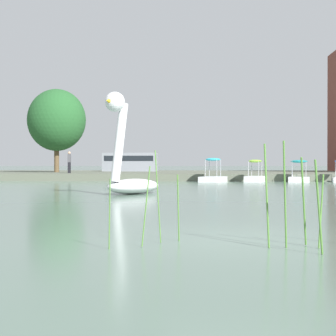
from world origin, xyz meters
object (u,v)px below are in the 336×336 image
pedal_boat_teal (299,176)px  person_on_path (69,162)px  swan_boat (129,169)px  pedal_boat_cyan (213,176)px  tree_sapling_by_fence (57,120)px  pedal_boat_lime (255,176)px  parked_van (130,161)px

pedal_boat_teal → person_on_path: bearing=165.4°
swan_boat → pedal_boat_teal: bearing=59.4°
pedal_boat_cyan → tree_sapling_by_fence: size_ratio=0.37×
swan_boat → pedal_boat_lime: swan_boat is taller
pedal_boat_cyan → pedal_boat_lime: pedal_boat_cyan is taller
pedal_boat_lime → parked_van: parked_van is taller
pedal_boat_teal → pedal_boat_lime: bearing=-169.5°
swan_boat → tree_sapling_by_fence: bearing=110.5°
pedal_boat_cyan → pedal_boat_lime: size_ratio=1.15×
pedal_boat_cyan → swan_boat: bearing=-103.5°
pedal_boat_cyan → pedal_boat_teal: 5.80m
tree_sapling_by_fence → person_on_path: bearing=-63.8°
swan_boat → parked_van: 30.49m
swan_boat → pedal_boat_lime: 16.76m
pedal_boat_lime → tree_sapling_by_fence: (-15.58, 8.88, 4.40)m
swan_boat → pedal_boat_lime: bearing=67.2°
pedal_boat_teal → person_on_path: person_on_path is taller
parked_van → pedal_boat_lime: bearing=-55.6°
pedal_boat_lime → parked_van: (-10.15, 14.82, 1.01)m
pedal_boat_teal → tree_sapling_by_fence: (-18.56, 8.33, 4.41)m
pedal_boat_lime → person_on_path: size_ratio=1.34×
swan_boat → pedal_boat_lime: (6.49, 15.45, -0.60)m
pedal_boat_lime → tree_sapling_by_fence: 18.47m
swan_boat → pedal_boat_teal: (9.47, 16.00, -0.60)m
swan_boat → tree_sapling_by_fence: 26.25m
pedal_boat_lime → pedal_boat_teal: pedal_boat_lime is taller
swan_boat → pedal_boat_cyan: (3.70, 15.46, -0.63)m
pedal_boat_lime → person_on_path: 14.47m
tree_sapling_by_fence → pedal_boat_cyan: bearing=-34.7°
pedal_boat_lime → person_on_path: bearing=160.4°
parked_van → pedal_boat_teal: bearing=-47.4°
pedal_boat_teal → swan_boat: bearing=-120.6°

